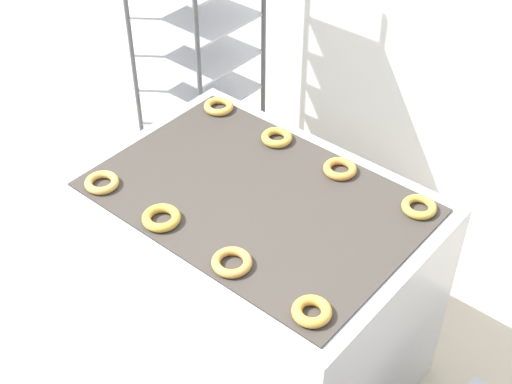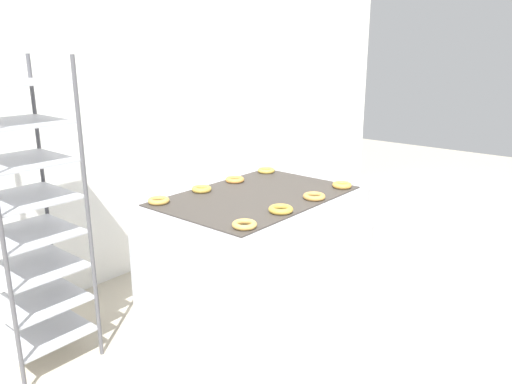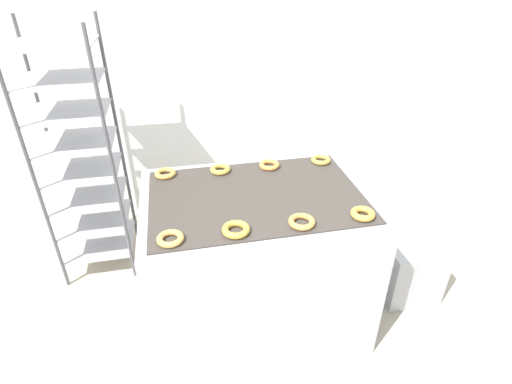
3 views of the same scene
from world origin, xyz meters
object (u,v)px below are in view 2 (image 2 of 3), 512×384
glaze_bin (340,251)px  donut_near_left (244,225)px  donut_near_midleft (281,209)px  donut_far_midright (235,180)px  fryer_machine (256,265)px  donut_far_midleft (202,189)px  donut_far_right (266,170)px  donut_near_midright (314,196)px  donut_near_right (342,185)px  baking_rack_cart (26,216)px  donut_far_left (159,200)px

glaze_bin → donut_near_left: donut_near_left is taller
donut_near_midleft → donut_far_midright: 0.71m
fryer_machine → donut_far_midleft: bearing=116.5°
donut_near_midleft → donut_far_midleft: 0.63m
glaze_bin → donut_far_right: 0.99m
fryer_machine → donut_far_midright: donut_far_midright is taller
glaze_bin → donut_far_midleft: size_ratio=3.47×
donut_near_midleft → donut_near_midright: (0.33, -0.00, -0.00)m
donut_near_midright → donut_near_right: 0.33m
baking_rack_cart → donut_far_midleft: (0.90, -0.48, 0.05)m
fryer_machine → glaze_bin: (1.08, 0.00, -0.25)m
baking_rack_cart → donut_near_midleft: 1.43m
donut_near_midright → donut_far_midleft: donut_far_midleft is taller
donut_near_left → donut_far_left: (-0.01, 0.66, 0.00)m
donut_near_left → donut_far_midleft: (0.32, 0.64, 0.00)m
donut_near_midleft → donut_far_midleft: same height
baking_rack_cart → donut_near_right: size_ratio=14.25×
fryer_machine → glaze_bin: size_ratio=2.93×
fryer_machine → baking_rack_cart: baking_rack_cart is taller
donut_near_right → donut_far_right: (0.00, 0.64, -0.00)m
fryer_machine → donut_near_midright: 0.61m
baking_rack_cart → glaze_bin: (2.14, -0.79, -0.69)m
glaze_bin → donut_far_left: bearing=168.1°
glaze_bin → donut_far_midright: donut_far_midright is taller
donut_near_left → donut_near_midleft: 0.31m
donut_near_midright → donut_far_right: same height
fryer_machine → glaze_bin: bearing=0.2°
donut_near_midright → donut_far_left: size_ratio=1.07×
donut_near_midright → donut_near_right: bearing=-0.0°
donut_near_left → donut_far_midleft: donut_far_midleft is taller
donut_far_midleft → donut_far_midright: bearing=-0.5°
baking_rack_cart → donut_near_left: (0.58, -1.12, 0.05)m
donut_near_left → donut_far_midright: bearing=45.3°
donut_far_midleft → glaze_bin: bearing=-14.2°
donut_far_left → donut_near_left: bearing=-88.8°
baking_rack_cart → donut_near_midright: bearing=-42.3°
glaze_bin → donut_near_midleft: bearing=-165.5°
donut_near_midleft → donut_near_right: size_ratio=1.10×
glaze_bin → donut_far_midright: size_ratio=3.38×
donut_far_midleft → donut_far_right: (0.65, -0.00, -0.00)m
donut_far_right → fryer_machine: bearing=-147.4°
fryer_machine → glaze_bin: 1.11m
donut_far_midright → fryer_machine: bearing=-115.8°
donut_far_midleft → donut_far_right: bearing=-0.1°
donut_far_midleft → donut_near_midright: bearing=-63.0°
fryer_machine → donut_far_midright: bearing=64.2°
donut_near_midleft → donut_far_midleft: size_ratio=1.10×
glaze_bin → donut_near_left: (-1.56, -0.33, 0.74)m
donut_near_right → donut_far_midright: (-0.34, 0.63, -0.00)m
baking_rack_cart → donut_near_midleft: size_ratio=13.01×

